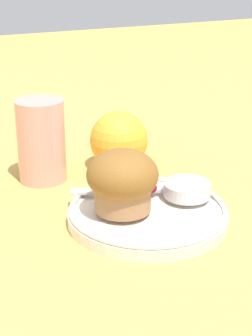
% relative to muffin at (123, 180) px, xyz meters
% --- Properties ---
extents(ground_plane, '(3.00, 3.00, 0.00)m').
position_rel_muffin_xyz_m(ground_plane, '(0.04, 0.00, -0.06)').
color(ground_plane, tan).
extents(plate, '(0.19, 0.19, 0.02)m').
position_rel_muffin_xyz_m(plate, '(0.03, -0.01, -0.05)').
color(plate, silver).
rests_on(plate, ground_plane).
extents(muffin, '(0.08, 0.08, 0.07)m').
position_rel_muffin_xyz_m(muffin, '(0.00, 0.00, 0.00)').
color(muffin, '#9E7047').
rests_on(muffin, plate).
extents(cream_ramekin, '(0.06, 0.06, 0.02)m').
position_rel_muffin_xyz_m(cream_ramekin, '(0.09, -0.00, -0.03)').
color(cream_ramekin, silver).
rests_on(cream_ramekin, plate).
extents(berry_pair, '(0.03, 0.02, 0.02)m').
position_rel_muffin_xyz_m(berry_pair, '(0.04, 0.03, -0.03)').
color(berry_pair, maroon).
rests_on(berry_pair, plate).
extents(butter_knife, '(0.17, 0.08, 0.00)m').
position_rel_muffin_xyz_m(butter_knife, '(0.04, 0.04, -0.03)').
color(butter_knife, silver).
rests_on(butter_knife, plate).
extents(orange_fruit, '(0.09, 0.09, 0.09)m').
position_rel_muffin_xyz_m(orange_fruit, '(0.07, 0.17, -0.01)').
color(orange_fruit, '#F4A82D').
rests_on(orange_fruit, ground_plane).
extents(juice_glass, '(0.07, 0.07, 0.12)m').
position_rel_muffin_xyz_m(juice_glass, '(-0.04, 0.17, 0.00)').
color(juice_glass, '#E5998C').
rests_on(juice_glass, ground_plane).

